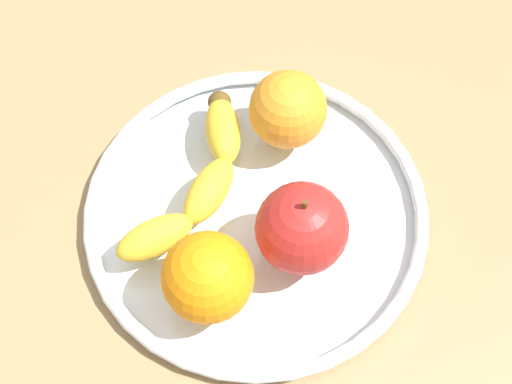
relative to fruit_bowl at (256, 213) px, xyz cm
name	(u,v)px	position (x,y,z in cm)	size (l,w,h in cm)	color
ground_plane	(256,227)	(0.00, 0.00, -2.92)	(137.55, 137.55, 4.00)	#987C51
fruit_bowl	(256,213)	(0.00, 0.00, 0.00)	(30.04, 30.04, 1.80)	silver
banana	(198,181)	(-2.25, 4.86, 2.42)	(18.23, 10.00, 3.08)	yellow
apple	(298,232)	(-0.40, -5.21, 4.68)	(7.58, 7.58, 8.38)	#B32521
orange_center	(208,277)	(-8.16, -2.95, 4.52)	(7.28, 7.28, 7.28)	orange
orange_front_left	(288,109)	(7.55, 3.71, 4.34)	(6.92, 6.92, 6.92)	orange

